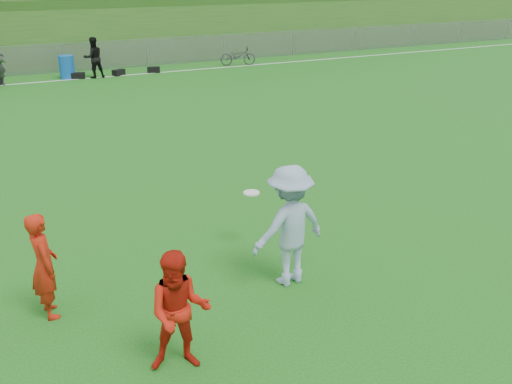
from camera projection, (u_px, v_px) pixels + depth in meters
ground at (263, 271)px, 8.97m from camera, size 120.00×120.00×0.00m
sideline_far at (69, 80)px, 23.95m from camera, size 60.00×0.10×0.01m
fence at (59, 58)px, 25.37m from camera, size 58.00×0.06×1.30m
berm at (29, 19)px, 34.22m from camera, size 120.00×18.00×3.00m
gear_bags at (89, 75)px, 24.34m from camera, size 7.13×0.52×0.26m
player_red_left at (44, 265)px, 7.60m from camera, size 0.42×0.58×1.51m
player_red_center at (180, 312)px, 6.56m from camera, size 0.89×0.78×1.52m
player_blue at (290, 226)px, 8.34m from camera, size 1.26×0.81×1.85m
frisbee at (251, 193)px, 9.44m from camera, size 0.28×0.28×0.03m
recycling_bin at (67, 67)px, 24.08m from camera, size 0.78×0.78×0.96m
bicycle at (238, 56)px, 27.30m from camera, size 1.77×1.02×0.88m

